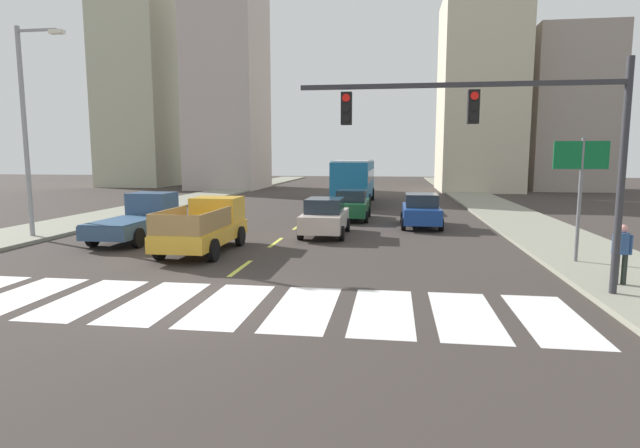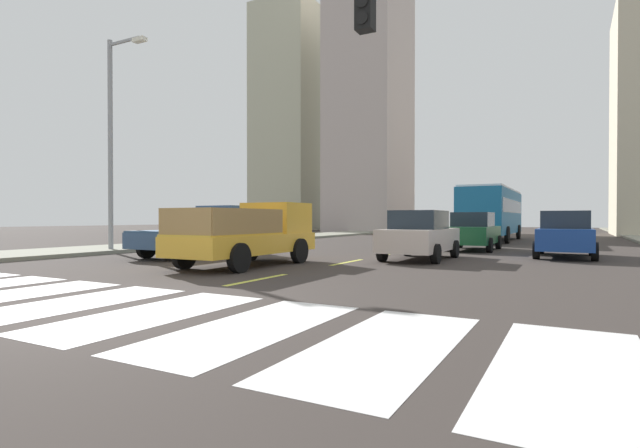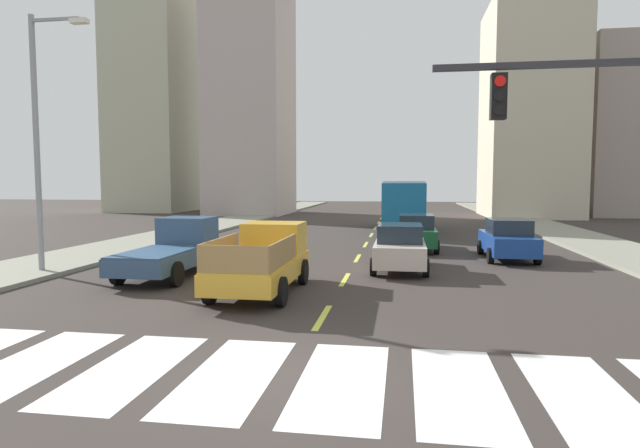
{
  "view_description": "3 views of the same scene",
  "coord_description": "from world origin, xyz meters",
  "px_view_note": "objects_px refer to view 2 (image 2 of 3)",
  "views": [
    {
      "loc": [
        4.86,
        -11.6,
        3.62
      ],
      "look_at": [
        2.25,
        6.47,
        1.17
      ],
      "focal_mm": 28.47,
      "sensor_mm": 36.0,
      "label": 1
    },
    {
      "loc": [
        6.55,
        -5.09,
        1.45
      ],
      "look_at": [
        -0.13,
        7.34,
        1.28
      ],
      "focal_mm": 26.52,
      "sensor_mm": 36.0,
      "label": 2
    },
    {
      "loc": [
        1.88,
        -8.37,
        3.28
      ],
      "look_at": [
        -1.89,
        15.58,
        1.33
      ],
      "focal_mm": 29.5,
      "sensor_mm": 36.0,
      "label": 3
    }
  ],
  "objects_px": {
    "city_bus": "(492,211)",
    "sedan_far": "(420,235)",
    "pickup_stakebed": "(254,235)",
    "sedan_mid": "(565,234)",
    "pickup_dark": "(206,232)",
    "sedan_near_right": "(473,231)",
    "streetlight_left": "(113,135)"
  },
  "relations": [
    {
      "from": "sedan_mid",
      "to": "sedan_far",
      "type": "height_order",
      "value": "same"
    },
    {
      "from": "sedan_mid",
      "to": "sedan_near_right",
      "type": "xyz_separation_m",
      "value": [
        -3.76,
        2.49,
        0.0
      ]
    },
    {
      "from": "city_bus",
      "to": "streetlight_left",
      "type": "distance_m",
      "value": 22.59
    },
    {
      "from": "city_bus",
      "to": "sedan_far",
      "type": "relative_size",
      "value": 2.45
    },
    {
      "from": "pickup_dark",
      "to": "sedan_near_right",
      "type": "xyz_separation_m",
      "value": [
        8.61,
        8.14,
        -0.06
      ]
    },
    {
      "from": "pickup_dark",
      "to": "sedan_mid",
      "type": "xyz_separation_m",
      "value": [
        12.37,
        5.65,
        -0.06
      ]
    },
    {
      "from": "pickup_dark",
      "to": "sedan_far",
      "type": "bearing_deg",
      "value": 15.85
    },
    {
      "from": "pickup_stakebed",
      "to": "sedan_near_right",
      "type": "height_order",
      "value": "pickup_stakebed"
    },
    {
      "from": "pickup_dark",
      "to": "streetlight_left",
      "type": "xyz_separation_m",
      "value": [
        -4.57,
        -0.64,
        4.05
      ]
    },
    {
      "from": "pickup_dark",
      "to": "sedan_far",
      "type": "height_order",
      "value": "pickup_dark"
    },
    {
      "from": "streetlight_left",
      "to": "sedan_mid",
      "type": "bearing_deg",
      "value": 20.36
    },
    {
      "from": "city_bus",
      "to": "sedan_near_right",
      "type": "xyz_separation_m",
      "value": [
        0.59,
        -9.73,
        -1.09
      ]
    },
    {
      "from": "city_bus",
      "to": "sedan_far",
      "type": "distance_m",
      "value": 15.75
    },
    {
      "from": "city_bus",
      "to": "streetlight_left",
      "type": "height_order",
      "value": "streetlight_left"
    },
    {
      "from": "city_bus",
      "to": "sedan_mid",
      "type": "height_order",
      "value": "city_bus"
    },
    {
      "from": "city_bus",
      "to": "streetlight_left",
      "type": "bearing_deg",
      "value": -125.92
    },
    {
      "from": "sedan_far",
      "to": "sedan_near_right",
      "type": "height_order",
      "value": "same"
    },
    {
      "from": "streetlight_left",
      "to": "sedan_far",
      "type": "bearing_deg",
      "value": 12.68
    },
    {
      "from": "pickup_stakebed",
      "to": "sedan_mid",
      "type": "xyz_separation_m",
      "value": [
        8.52,
        7.78,
        -0.08
      ]
    },
    {
      "from": "sedan_near_right",
      "to": "streetlight_left",
      "type": "height_order",
      "value": "streetlight_left"
    },
    {
      "from": "pickup_stakebed",
      "to": "sedan_mid",
      "type": "bearing_deg",
      "value": 43.34
    },
    {
      "from": "pickup_stakebed",
      "to": "sedan_mid",
      "type": "height_order",
      "value": "pickup_stakebed"
    },
    {
      "from": "sedan_near_right",
      "to": "streetlight_left",
      "type": "distance_m",
      "value": 16.36
    },
    {
      "from": "pickup_stakebed",
      "to": "city_bus",
      "type": "bearing_deg",
      "value": 79.13
    },
    {
      "from": "pickup_stakebed",
      "to": "city_bus",
      "type": "relative_size",
      "value": 0.48
    },
    {
      "from": "sedan_far",
      "to": "streetlight_left",
      "type": "height_order",
      "value": "streetlight_left"
    },
    {
      "from": "pickup_stakebed",
      "to": "sedan_near_right",
      "type": "xyz_separation_m",
      "value": [
        4.76,
        10.27,
        -0.08
      ]
    },
    {
      "from": "sedan_mid",
      "to": "streetlight_left",
      "type": "distance_m",
      "value": 18.53
    },
    {
      "from": "pickup_stakebed",
      "to": "pickup_dark",
      "type": "relative_size",
      "value": 1.0
    },
    {
      "from": "pickup_stakebed",
      "to": "sedan_near_right",
      "type": "bearing_deg",
      "value": 66.06
    },
    {
      "from": "streetlight_left",
      "to": "pickup_dark",
      "type": "bearing_deg",
      "value": 7.95
    },
    {
      "from": "pickup_dark",
      "to": "city_bus",
      "type": "bearing_deg",
      "value": 66.32
    }
  ]
}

